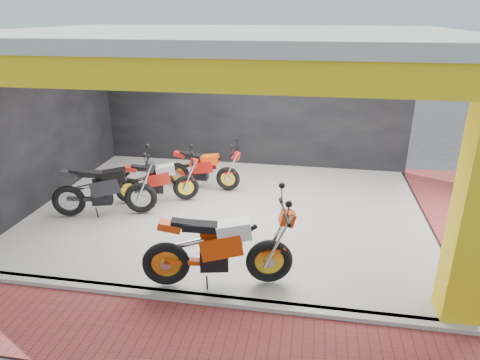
% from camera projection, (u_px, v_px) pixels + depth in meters
% --- Properties ---
extents(ground, '(80.00, 80.00, 0.00)m').
position_uv_depth(ground, '(206.00, 264.00, 7.27)').
color(ground, '#2D2D30').
rests_on(ground, ground).
extents(showroom_floor, '(8.00, 6.00, 0.10)m').
position_uv_depth(showroom_floor, '(229.00, 211.00, 9.09)').
color(showroom_floor, silver).
rests_on(showroom_floor, ground).
extents(showroom_ceiling, '(8.40, 6.40, 0.20)m').
position_uv_depth(showroom_ceiling, '(227.00, 35.00, 7.80)').
color(showroom_ceiling, beige).
rests_on(showroom_ceiling, corner_column).
extents(back_wall, '(8.20, 0.20, 3.50)m').
position_uv_depth(back_wall, '(251.00, 103.00, 11.32)').
color(back_wall, black).
rests_on(back_wall, ground).
extents(left_wall, '(0.20, 6.20, 3.50)m').
position_uv_depth(left_wall, '(40.00, 125.00, 9.13)').
color(left_wall, black).
rests_on(left_wall, ground).
extents(corner_column, '(0.50, 0.50, 3.50)m').
position_uv_depth(corner_column, '(478.00, 204.00, 5.35)').
color(corner_column, yellow).
rests_on(corner_column, ground).
extents(header_beam_front, '(8.40, 0.30, 0.40)m').
position_uv_depth(header_beam_front, '(178.00, 74.00, 5.15)').
color(header_beam_front, yellow).
rests_on(header_beam_front, corner_column).
extents(header_beam_right, '(0.30, 6.40, 0.40)m').
position_uv_depth(header_beam_right, '(458.00, 56.00, 7.27)').
color(header_beam_right, yellow).
rests_on(header_beam_right, corner_column).
extents(floor_kerb, '(8.00, 0.20, 0.10)m').
position_uv_depth(floor_kerb, '(189.00, 298.00, 6.32)').
color(floor_kerb, silver).
rests_on(floor_kerb, ground).
extents(paver_front, '(9.00, 1.40, 0.03)m').
position_uv_depth(paver_front, '(173.00, 337.00, 5.62)').
color(paver_front, maroon).
rests_on(paver_front, ground).
extents(paver_right, '(1.40, 7.00, 0.03)m').
position_uv_depth(paver_right, '(470.00, 231.00, 8.34)').
color(paver_right, maroon).
rests_on(paver_right, ground).
extents(moto_hero, '(2.53, 1.38, 1.46)m').
position_uv_depth(moto_hero, '(270.00, 241.00, 6.33)').
color(moto_hero, red).
rests_on(moto_hero, showroom_floor).
extents(moto_row_a, '(2.01, 1.24, 1.16)m').
position_uv_depth(moto_row_a, '(185.00, 176.00, 9.30)').
color(moto_row_a, red).
rests_on(moto_row_a, showroom_floor).
extents(moto_row_b, '(2.34, 1.40, 1.35)m').
position_uv_depth(moto_row_b, '(140.00, 183.00, 8.64)').
color(moto_row_b, black).
rests_on(moto_row_b, showroom_floor).
extents(moto_row_c, '(1.94, 0.82, 1.16)m').
position_uv_depth(moto_row_c, '(228.00, 167.00, 9.80)').
color(moto_row_c, red).
rests_on(moto_row_c, showroom_floor).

